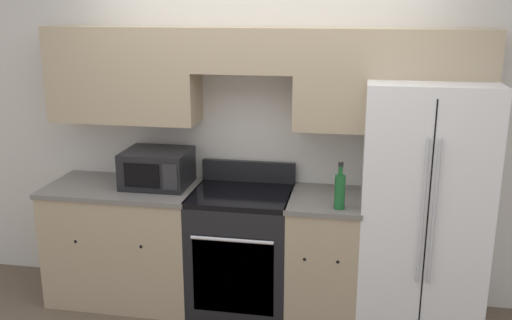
{
  "coord_description": "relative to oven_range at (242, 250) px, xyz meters",
  "views": [
    {
      "loc": [
        0.7,
        -3.52,
        2.23
      ],
      "look_at": [
        0.0,
        0.31,
        1.16
      ],
      "focal_mm": 40.0,
      "sensor_mm": 36.0,
      "label": 1
    }
  ],
  "objects": [
    {
      "name": "wall_back",
      "position": [
        0.11,
        0.28,
        0.99
      ],
      "size": [
        8.0,
        0.39,
        2.6
      ],
      "color": "beige",
      "rests_on": "ground_plane"
    },
    {
      "name": "microwave",
      "position": [
        -0.65,
        0.06,
        0.59
      ],
      "size": [
        0.48,
        0.41,
        0.27
      ],
      "color": "black",
      "rests_on": "lower_cabinets_left"
    },
    {
      "name": "lower_cabinets_left",
      "position": [
        -0.92,
        -0.0,
        -0.0
      ],
      "size": [
        1.13,
        0.64,
        0.91
      ],
      "color": "tan",
      "rests_on": "ground_plane"
    },
    {
      "name": "refrigerator",
      "position": [
        1.27,
        0.06,
        0.41
      ],
      "size": [
        0.83,
        0.78,
        1.75
      ],
      "color": "white",
      "rests_on": "ground_plane"
    },
    {
      "name": "bottle",
      "position": [
        0.71,
        -0.21,
        0.58
      ],
      "size": [
        0.07,
        0.07,
        0.32
      ],
      "color": "#195928",
      "rests_on": "lower_cabinets_right"
    },
    {
      "name": "oven_range",
      "position": [
        0.0,
        0.0,
        0.0
      ],
      "size": [
        0.72,
        0.65,
        1.07
      ],
      "color": "black",
      "rests_on": "ground_plane"
    },
    {
      "name": "lower_cabinets_right",
      "position": [
        0.61,
        -0.0,
        -0.0
      ],
      "size": [
        0.52,
        0.64,
        0.91
      ],
      "color": "tan",
      "rests_on": "ground_plane"
    }
  ]
}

